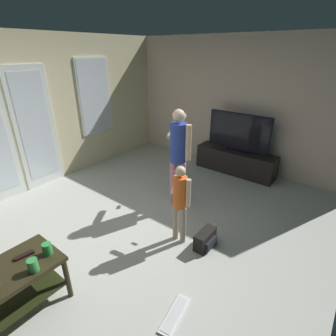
{
  "coord_description": "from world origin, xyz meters",
  "views": [
    {
      "loc": [
        -1.77,
        -2.12,
        2.27
      ],
      "look_at": [
        0.7,
        -0.19,
        0.83
      ],
      "focal_mm": 27.51,
      "sensor_mm": 36.0,
      "label": 1
    }
  ],
  "objects_px": {
    "cup_by_laptop": "(33,265)",
    "tv_remote_black": "(24,255)",
    "coffee_table": "(3,288)",
    "backpack": "(206,239)",
    "tv_stand": "(235,161)",
    "flat_screen_tv": "(239,132)",
    "person_adult": "(179,150)",
    "person_child": "(180,198)",
    "loose_keyboard": "(175,315)",
    "cup_near_edge": "(47,249)"
  },
  "relations": [
    {
      "from": "backpack",
      "to": "tv_remote_black",
      "type": "bearing_deg",
      "value": 149.08
    },
    {
      "from": "tv_stand",
      "to": "cup_by_laptop",
      "type": "distance_m",
      "value": 3.99
    },
    {
      "from": "person_adult",
      "to": "tv_remote_black",
      "type": "distance_m",
      "value": 2.31
    },
    {
      "from": "person_adult",
      "to": "backpack",
      "type": "relative_size",
      "value": 4.49
    },
    {
      "from": "flat_screen_tv",
      "to": "cup_near_edge",
      "type": "height_order",
      "value": "flat_screen_tv"
    },
    {
      "from": "person_child",
      "to": "cup_by_laptop",
      "type": "bearing_deg",
      "value": 165.36
    },
    {
      "from": "person_adult",
      "to": "tv_remote_black",
      "type": "bearing_deg",
      "value": 176.43
    },
    {
      "from": "flat_screen_tv",
      "to": "person_adult",
      "type": "distance_m",
      "value": 1.68
    },
    {
      "from": "coffee_table",
      "to": "backpack",
      "type": "height_order",
      "value": "coffee_table"
    },
    {
      "from": "tv_stand",
      "to": "loose_keyboard",
      "type": "distance_m",
      "value": 3.39
    },
    {
      "from": "cup_near_edge",
      "to": "tv_remote_black",
      "type": "bearing_deg",
      "value": 136.63
    },
    {
      "from": "person_adult",
      "to": "cup_near_edge",
      "type": "distance_m",
      "value": 2.14
    },
    {
      "from": "loose_keyboard",
      "to": "cup_near_edge",
      "type": "distance_m",
      "value": 1.35
    },
    {
      "from": "coffee_table",
      "to": "person_child",
      "type": "relative_size",
      "value": 0.94
    },
    {
      "from": "person_child",
      "to": "loose_keyboard",
      "type": "bearing_deg",
      "value": -146.76
    },
    {
      "from": "tv_stand",
      "to": "flat_screen_tv",
      "type": "distance_m",
      "value": 0.61
    },
    {
      "from": "cup_by_laptop",
      "to": "coffee_table",
      "type": "bearing_deg",
      "value": 139.7
    },
    {
      "from": "backpack",
      "to": "cup_near_edge",
      "type": "height_order",
      "value": "cup_near_edge"
    },
    {
      "from": "person_child",
      "to": "cup_by_laptop",
      "type": "height_order",
      "value": "person_child"
    },
    {
      "from": "loose_keyboard",
      "to": "coffee_table",
      "type": "bearing_deg",
      "value": 127.87
    },
    {
      "from": "cup_by_laptop",
      "to": "person_adult",
      "type": "bearing_deg",
      "value": 2.61
    },
    {
      "from": "flat_screen_tv",
      "to": "coffee_table",
      "type": "bearing_deg",
      "value": 175.93
    },
    {
      "from": "flat_screen_tv",
      "to": "cup_by_laptop",
      "type": "height_order",
      "value": "flat_screen_tv"
    },
    {
      "from": "loose_keyboard",
      "to": "cup_by_laptop",
      "type": "distance_m",
      "value": 1.36
    },
    {
      "from": "flat_screen_tv",
      "to": "backpack",
      "type": "xyz_separation_m",
      "value": [
        -2.26,
        -0.65,
        -0.73
      ]
    },
    {
      "from": "loose_keyboard",
      "to": "person_adult",
      "type": "bearing_deg",
      "value": 35.08
    },
    {
      "from": "backpack",
      "to": "tv_remote_black",
      "type": "xyz_separation_m",
      "value": [
        -1.68,
        1.0,
        0.41
      ]
    },
    {
      "from": "cup_by_laptop",
      "to": "tv_remote_black",
      "type": "xyz_separation_m",
      "value": [
        0.03,
        0.25,
        -0.05
      ]
    },
    {
      "from": "cup_near_edge",
      "to": "cup_by_laptop",
      "type": "bearing_deg",
      "value": -151.6
    },
    {
      "from": "backpack",
      "to": "coffee_table",
      "type": "bearing_deg",
      "value": 153.89
    },
    {
      "from": "cup_near_edge",
      "to": "cup_by_laptop",
      "type": "distance_m",
      "value": 0.21
    },
    {
      "from": "backpack",
      "to": "loose_keyboard",
      "type": "distance_m",
      "value": 1.03
    },
    {
      "from": "person_child",
      "to": "tv_remote_black",
      "type": "height_order",
      "value": "person_child"
    },
    {
      "from": "cup_near_edge",
      "to": "person_adult",
      "type": "bearing_deg",
      "value": 0.13
    },
    {
      "from": "tv_remote_black",
      "to": "person_child",
      "type": "bearing_deg",
      "value": -13.1
    },
    {
      "from": "loose_keyboard",
      "to": "cup_near_edge",
      "type": "bearing_deg",
      "value": 115.36
    },
    {
      "from": "tv_stand",
      "to": "person_child",
      "type": "bearing_deg",
      "value": -172.62
    },
    {
      "from": "person_adult",
      "to": "backpack",
      "type": "height_order",
      "value": "person_adult"
    },
    {
      "from": "person_adult",
      "to": "tv_remote_black",
      "type": "height_order",
      "value": "person_adult"
    },
    {
      "from": "person_adult",
      "to": "tv_remote_black",
      "type": "relative_size",
      "value": 9.0
    },
    {
      "from": "flat_screen_tv",
      "to": "cup_near_edge",
      "type": "bearing_deg",
      "value": 176.8
    },
    {
      "from": "flat_screen_tv",
      "to": "loose_keyboard",
      "type": "distance_m",
      "value": 3.48
    },
    {
      "from": "coffee_table",
      "to": "backpack",
      "type": "distance_m",
      "value": 2.16
    },
    {
      "from": "person_child",
      "to": "backpack",
      "type": "height_order",
      "value": "person_child"
    },
    {
      "from": "cup_by_laptop",
      "to": "cup_near_edge",
      "type": "bearing_deg",
      "value": 28.4
    },
    {
      "from": "flat_screen_tv",
      "to": "person_child",
      "type": "xyz_separation_m",
      "value": [
        -2.36,
        -0.31,
        -0.2
      ]
    },
    {
      "from": "person_adult",
      "to": "coffee_table",
      "type": "bearing_deg",
      "value": 178.14
    },
    {
      "from": "backpack",
      "to": "flat_screen_tv",
      "type": "bearing_deg",
      "value": 15.9
    },
    {
      "from": "flat_screen_tv",
      "to": "loose_keyboard",
      "type": "xyz_separation_m",
      "value": [
        -3.26,
        -0.9,
        -0.83
      ]
    },
    {
      "from": "cup_near_edge",
      "to": "tv_remote_black",
      "type": "height_order",
      "value": "cup_near_edge"
    }
  ]
}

